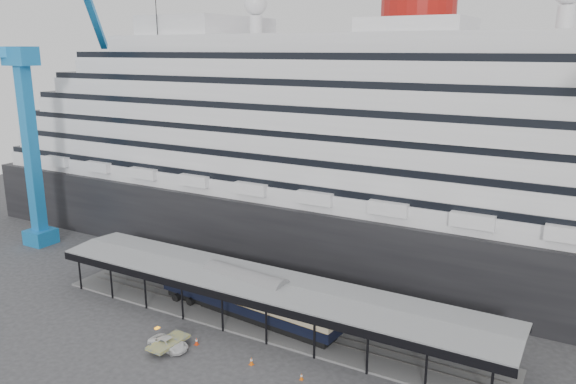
# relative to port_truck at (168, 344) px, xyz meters

# --- Properties ---
(ground) EXTENTS (200.00, 200.00, 0.00)m
(ground) POSITION_rel_port_truck_xyz_m (5.55, 5.13, -0.63)
(ground) COLOR #343436
(ground) RESTS_ON ground
(cruise_ship) EXTENTS (130.00, 30.00, 43.90)m
(cruise_ship) POSITION_rel_port_truck_xyz_m (5.60, 37.13, 17.72)
(cruise_ship) COLOR black
(cruise_ship) RESTS_ON ground
(platform_canopy) EXTENTS (56.00, 9.18, 5.30)m
(platform_canopy) POSITION_rel_port_truck_xyz_m (5.55, 10.13, 1.73)
(platform_canopy) COLOR slate
(platform_canopy) RESTS_ON ground
(crane_blue) EXTENTS (22.63, 19.19, 47.60)m
(crane_blue) POSITION_rel_port_truck_xyz_m (-39.56, 15.75, 19.33)
(crane_blue) COLOR #1A7AC4
(crane_blue) RESTS_ON ground
(port_truck) EXTENTS (4.65, 2.32, 1.26)m
(port_truck) POSITION_rel_port_truck_xyz_m (0.00, 0.00, 0.00)
(port_truck) COLOR white
(port_truck) RESTS_ON ground
(pullman_carriage) EXTENTS (24.75, 5.47, 24.12)m
(pullman_carriage) POSITION_rel_port_truck_xyz_m (3.05, 10.13, 2.27)
(pullman_carriage) COLOR black
(pullman_carriage) RESTS_ON ground
(traffic_cone_left) EXTENTS (0.44, 0.44, 0.83)m
(traffic_cone_left) POSITION_rel_port_truck_xyz_m (1.99, 2.18, -0.22)
(traffic_cone_left) COLOR red
(traffic_cone_left) RESTS_ON ground
(traffic_cone_mid) EXTENTS (0.50, 0.50, 0.85)m
(traffic_cone_mid) POSITION_rel_port_truck_xyz_m (9.29, 1.81, -0.21)
(traffic_cone_mid) COLOR #DD590C
(traffic_cone_mid) RESTS_ON ground
(traffic_cone_right) EXTENTS (0.41, 0.41, 0.69)m
(traffic_cone_right) POSITION_rel_port_truck_xyz_m (14.93, 1.99, -0.29)
(traffic_cone_right) COLOR #E05E0C
(traffic_cone_right) RESTS_ON ground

